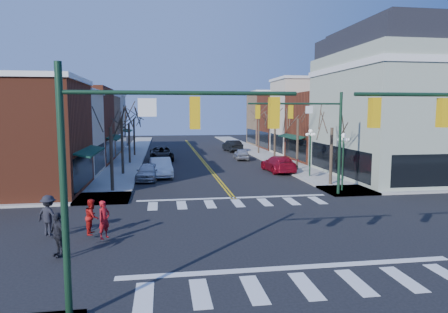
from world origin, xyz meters
name	(u,v)px	position (x,y,z in m)	size (l,w,h in m)	color
ground	(261,232)	(0.00, 0.00, 0.00)	(160.00, 160.00, 0.00)	black
sidewalk_left	(120,173)	(-8.75, 20.00, 0.07)	(3.50, 70.00, 0.15)	#9E9B93
sidewalk_right	(297,169)	(8.75, 20.00, 0.07)	(3.50, 70.00, 0.15)	#9E9B93
bldg_left_brick_a	(9,138)	(-15.50, 11.75, 4.00)	(10.00, 8.50, 8.00)	maroon
bldg_left_stucco_a	(42,135)	(-15.50, 19.50, 3.75)	(10.00, 7.00, 7.50)	beige
bldg_left_brick_b	(63,126)	(-15.50, 27.50, 4.25)	(10.00, 9.00, 8.50)	maroon
bldg_left_tan	(79,127)	(-15.50, 35.75, 3.90)	(10.00, 7.50, 7.80)	#9E7C57
bldg_left_stucco_b	(89,123)	(-15.50, 43.50, 4.10)	(10.00, 8.00, 8.20)	beige
bldg_right_brick_a	(336,127)	(15.50, 25.75, 4.00)	(10.00, 8.50, 8.00)	maroon
bldg_right_stucco	(312,118)	(15.50, 33.50, 5.00)	(10.00, 7.00, 10.00)	beige
bldg_right_brick_b	(294,122)	(15.50, 41.00, 4.25)	(10.00, 8.00, 8.50)	maroon
bldg_right_tan	(279,119)	(15.50, 49.00, 4.50)	(10.00, 8.00, 9.00)	#9E7C57
victorian_corner	(402,103)	(16.50, 14.50, 6.66)	(12.25, 14.25, 13.30)	#9EAA93
traffic_mast_near_left	(133,155)	(-5.55, -7.40, 4.71)	(6.60, 0.28, 7.20)	#14331E
traffic_mast_far_right	(315,129)	(5.55, 7.40, 4.71)	(6.60, 0.28, 7.20)	#14331E
lamppost_corner	(343,152)	(8.20, 8.50, 2.96)	(0.36, 0.36, 4.33)	#14331E
lamppost_midblock	(310,145)	(8.20, 15.00, 2.96)	(0.36, 0.36, 4.33)	#14331E
tree_left_a	(112,160)	(-8.40, 11.00, 2.38)	(0.24, 0.24, 4.76)	#382B21
tree_left_b	(122,148)	(-8.40, 19.00, 2.52)	(0.24, 0.24, 5.04)	#382B21
tree_left_c	(129,144)	(-8.40, 27.00, 2.27)	(0.24, 0.24, 4.55)	#382B21
tree_left_d	(134,138)	(-8.40, 35.00, 2.45)	(0.24, 0.24, 4.90)	#382B21
tree_right_a	(331,157)	(8.40, 11.00, 2.31)	(0.24, 0.24, 4.62)	#382B21
tree_right_b	(297,145)	(8.40, 19.00, 2.59)	(0.24, 0.24, 5.18)	#382B21
tree_right_c	(275,141)	(8.40, 27.00, 2.42)	(0.24, 0.24, 4.83)	#382B21
tree_right_d	(259,136)	(8.40, 35.00, 2.48)	(0.24, 0.24, 4.97)	#382B21
car_left_near	(148,172)	(-6.01, 15.85, 0.73)	(1.73, 4.30, 1.47)	#B3B4B8
car_left_mid	(161,167)	(-4.91, 17.69, 0.83)	(1.77, 5.06, 1.67)	white
car_left_far	(162,154)	(-4.87, 29.70, 0.82)	(2.73, 5.93, 1.65)	black
car_right_near	(278,164)	(6.40, 18.68, 0.80)	(2.24, 5.50, 1.60)	maroon
car_right_mid	(242,154)	(4.80, 28.97, 0.69)	(1.64, 4.08, 1.39)	#B0B0B4
car_right_far	(232,146)	(5.41, 38.89, 0.83)	(1.77, 5.07, 1.67)	black
pedestrian_red_a	(104,220)	(-7.40, -0.35, 1.02)	(0.64, 0.42, 1.74)	#A81219
pedestrian_red_b	(92,217)	(-8.06, 0.42, 0.98)	(0.81, 0.63, 1.67)	#AA1412
pedestrian_dark_a	(58,234)	(-8.89, -2.39, 1.04)	(1.05, 0.44, 1.79)	black
pedestrian_dark_b	(49,215)	(-10.00, 0.49, 1.10)	(1.23, 0.71, 1.90)	black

